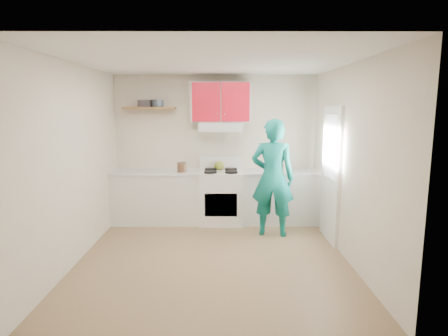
{
  "coord_description": "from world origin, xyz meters",
  "views": [
    {
      "loc": [
        0.13,
        -4.84,
        2.03
      ],
      "look_at": [
        0.15,
        0.55,
        1.15
      ],
      "focal_mm": 29.82,
      "sensor_mm": 36.0,
      "label": 1
    }
  ],
  "objects_px": {
    "kettle": "(219,166)",
    "crock": "(182,168)",
    "tin": "(158,103)",
    "stove": "(221,197)",
    "person": "(273,178)"
  },
  "relations": [
    {
      "from": "tin",
      "to": "kettle",
      "type": "height_order",
      "value": "tin"
    },
    {
      "from": "stove",
      "to": "crock",
      "type": "relative_size",
      "value": 4.79
    },
    {
      "from": "stove",
      "to": "tin",
      "type": "height_order",
      "value": "tin"
    },
    {
      "from": "tin",
      "to": "crock",
      "type": "height_order",
      "value": "tin"
    },
    {
      "from": "stove",
      "to": "crock",
      "type": "bearing_deg",
      "value": -173.82
    },
    {
      "from": "tin",
      "to": "crock",
      "type": "xyz_separation_m",
      "value": [
        0.42,
        -0.22,
        -1.1
      ]
    },
    {
      "from": "stove",
      "to": "kettle",
      "type": "xyz_separation_m",
      "value": [
        -0.03,
        0.17,
        0.54
      ]
    },
    {
      "from": "tin",
      "to": "person",
      "type": "height_order",
      "value": "tin"
    },
    {
      "from": "kettle",
      "to": "tin",
      "type": "bearing_deg",
      "value": -159.73
    },
    {
      "from": "stove",
      "to": "tin",
      "type": "relative_size",
      "value": 4.52
    },
    {
      "from": "kettle",
      "to": "crock",
      "type": "distance_m",
      "value": 0.68
    },
    {
      "from": "tin",
      "to": "person",
      "type": "distance_m",
      "value": 2.39
    },
    {
      "from": "stove",
      "to": "crock",
      "type": "height_order",
      "value": "crock"
    },
    {
      "from": "tin",
      "to": "kettle",
      "type": "relative_size",
      "value": 1.13
    },
    {
      "from": "crock",
      "to": "person",
      "type": "bearing_deg",
      "value": -21.09
    }
  ]
}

